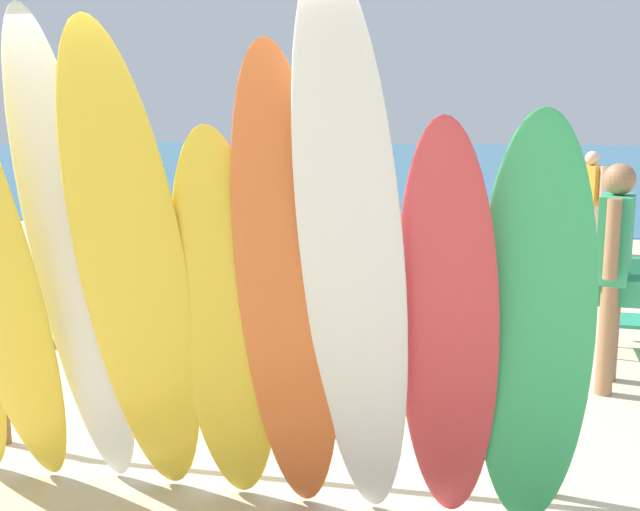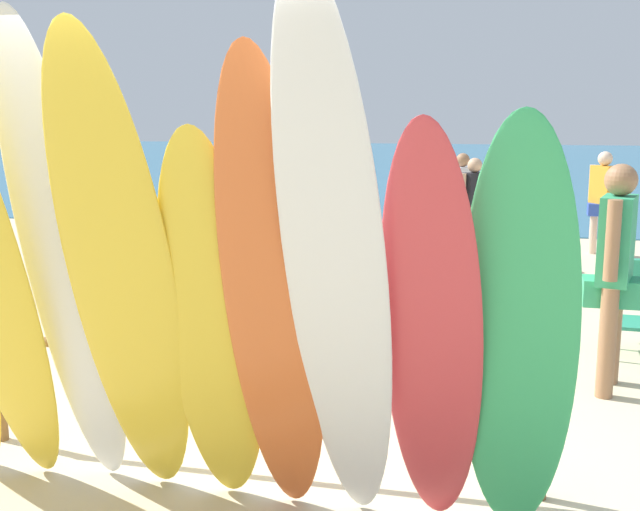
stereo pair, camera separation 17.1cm
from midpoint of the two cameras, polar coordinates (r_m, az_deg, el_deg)
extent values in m
plane|color=beige|center=(18.26, 9.16, 3.82)|extent=(60.00, 60.00, 0.00)
cube|color=teal|center=(33.55, 11.16, 6.75)|extent=(60.00, 40.00, 0.02)
cylinder|color=brown|center=(5.35, -21.73, -9.19)|extent=(0.07, 0.07, 0.68)
cylinder|color=brown|center=(4.45, 17.20, -12.89)|extent=(0.07, 0.07, 0.68)
cylinder|color=brown|center=(4.52, -4.30, -7.51)|extent=(3.45, 0.06, 0.06)
ellipsoid|color=white|center=(4.14, -17.19, -0.94)|extent=(0.51, 0.77, 2.57)
ellipsoid|color=yellow|center=(3.90, -13.17, -2.00)|extent=(0.58, 0.88, 2.49)
ellipsoid|color=yellow|center=(3.88, -6.66, -5.37)|extent=(0.55, 0.67, 2.03)
ellipsoid|color=orange|center=(3.65, -2.17, -3.47)|extent=(0.50, 0.77, 2.38)
ellipsoid|color=white|center=(3.44, 2.65, -1.94)|extent=(0.57, 1.05, 2.66)
ellipsoid|color=#D13D42|center=(3.60, 9.60, -6.32)|extent=(0.53, 0.82, 2.08)
ellipsoid|color=#38B266|center=(3.64, 15.72, -6.17)|extent=(0.57, 0.66, 2.11)
cylinder|color=#9E704C|center=(6.09, 21.20, -6.04)|extent=(0.13, 0.13, 0.83)
cylinder|color=#9E704C|center=(6.42, 21.52, -5.24)|extent=(0.13, 0.13, 0.83)
cube|color=#33A36B|center=(6.17, 21.58, -2.52)|extent=(0.45, 0.27, 0.20)
cube|color=#33A36B|center=(6.10, 21.82, 1.07)|extent=(0.32, 0.47, 0.65)
sphere|color=#9E704C|center=(6.05, 22.11, 5.20)|extent=(0.23, 0.23, 0.23)
cylinder|color=#9E704C|center=(5.82, 21.59, 1.03)|extent=(0.10, 0.10, 0.58)
cylinder|color=#9E704C|center=(6.36, 22.08, 1.74)|extent=(0.10, 0.10, 0.58)
cylinder|color=beige|center=(12.23, 19.91, 1.84)|extent=(0.11, 0.11, 0.74)
cylinder|color=beige|center=(12.00, 20.86, 1.63)|extent=(0.11, 0.11, 0.74)
cube|color=#2D4CB2|center=(12.08, 20.48, 3.20)|extent=(0.40, 0.24, 0.18)
cube|color=orange|center=(12.04, 20.58, 4.84)|extent=(0.38, 0.43, 0.58)
sphere|color=beige|center=(12.01, 20.70, 6.71)|extent=(0.21, 0.21, 0.21)
cylinder|color=beige|center=(12.22, 19.83, 5.11)|extent=(0.09, 0.09, 0.51)
cylinder|color=beige|center=(11.86, 21.38, 4.87)|extent=(0.09, 0.09, 0.51)
cylinder|color=brown|center=(8.63, 2.39, -0.94)|extent=(0.11, 0.11, 0.73)
cylinder|color=brown|center=(8.33, 2.35, -1.35)|extent=(0.11, 0.11, 0.73)
cube|color=#DB333D|center=(8.43, 2.38, 0.90)|extent=(0.39, 0.24, 0.18)
cube|color=#DB333D|center=(8.38, 2.40, 3.23)|extent=(0.26, 0.40, 0.57)
sphere|color=brown|center=(8.34, 2.42, 5.88)|extent=(0.21, 0.21, 0.21)
cylinder|color=brown|center=(8.61, 2.44, 3.64)|extent=(0.09, 0.09, 0.51)
cylinder|color=brown|center=(8.13, 2.37, 3.23)|extent=(0.09, 0.09, 0.51)
cylinder|color=#9E704C|center=(11.73, 10.27, 1.92)|extent=(0.11, 0.11, 0.72)
cylinder|color=#9E704C|center=(11.96, 11.21, 2.04)|extent=(0.11, 0.11, 0.72)
cube|color=#DB333D|center=(11.81, 10.80, 3.43)|extent=(0.39, 0.24, 0.17)
cube|color=silver|center=(11.77, 10.85, 5.07)|extent=(0.38, 0.41, 0.56)
sphere|color=#9E704C|center=(11.74, 10.92, 6.94)|extent=(0.20, 0.20, 0.20)
cylinder|color=#9E704C|center=(11.59, 10.09, 5.17)|extent=(0.09, 0.09, 0.50)
cylinder|color=#9E704C|center=(11.95, 11.61, 5.28)|extent=(0.09, 0.09, 0.50)
cylinder|color=tan|center=(11.02, 12.10, 1.29)|extent=(0.11, 0.11, 0.71)
cylinder|color=tan|center=(10.80, 11.12, 1.13)|extent=(0.11, 0.11, 0.71)
cube|color=#2D4CB2|center=(10.87, 11.67, 2.77)|extent=(0.38, 0.24, 0.17)
cube|color=black|center=(10.83, 11.74, 4.53)|extent=(0.38, 0.41, 0.56)
sphere|color=tan|center=(10.80, 11.81, 6.54)|extent=(0.20, 0.20, 0.20)
cylinder|color=tan|center=(11.01, 12.53, 4.76)|extent=(0.09, 0.09, 0.50)
cylinder|color=tan|center=(10.64, 10.94, 4.63)|extent=(0.09, 0.09, 0.50)
cylinder|color=#B7B7BC|center=(7.05, 21.57, -6.17)|extent=(0.02, 0.02, 0.28)
cylinder|color=#B7B7BC|center=(7.41, 21.28, -5.36)|extent=(0.02, 0.02, 0.28)
cube|color=#2D9370|center=(7.22, 23.16, -4.63)|extent=(0.52, 0.47, 0.03)
cube|color=#2D9370|center=(7.48, 22.99, -2.01)|extent=(0.51, 0.27, 0.51)
ellipsoid|color=teal|center=(21.96, -3.97, 5.34)|extent=(3.38, 0.80, 0.27)
camera|label=1|loc=(0.09, -89.20, 0.15)|focal=43.34mm
camera|label=2|loc=(0.09, 90.80, -0.15)|focal=43.34mm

